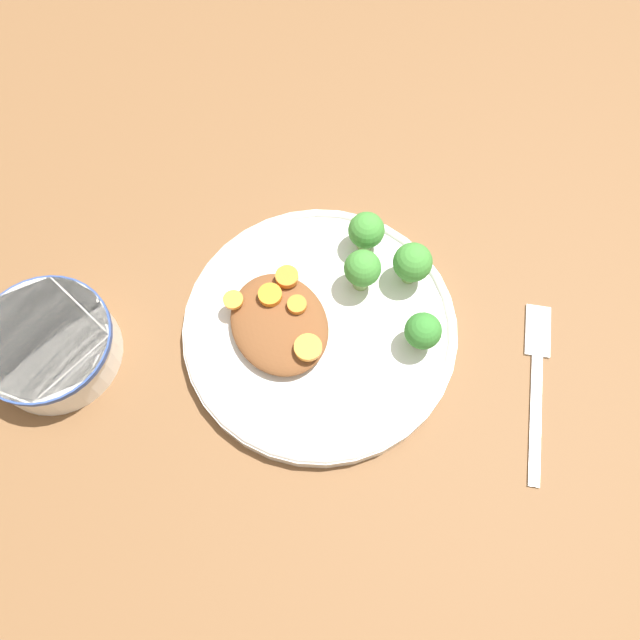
{
  "coord_description": "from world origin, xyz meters",
  "views": [
    {
      "loc": [
        0.21,
        -0.1,
        0.57
      ],
      "look_at": [
        0.0,
        0.0,
        0.03
      ],
      "focal_mm": 35.0,
      "sensor_mm": 36.0,
      "label": 1
    }
  ],
  "objects": [
    {
      "name": "ground_plane",
      "position": [
        0.0,
        0.0,
        0.0
      ],
      "size": [
        4.0,
        4.0,
        0.0
      ],
      "primitive_type": "plane",
      "color": "brown"
    },
    {
      "name": "plate",
      "position": [
        0.0,
        0.0,
        0.01
      ],
      "size": [
        0.26,
        0.26,
        0.02
      ],
      "color": "silver",
      "rests_on": "ground_plane"
    },
    {
      "name": "dip_bowl",
      "position": [
        -0.09,
        -0.24,
        0.03
      ],
      "size": [
        0.13,
        0.13,
        0.05
      ],
      "color": "white",
      "rests_on": "ground_plane"
    },
    {
      "name": "stew_mound",
      "position": [
        -0.01,
        -0.04,
        0.03
      ],
      "size": [
        0.11,
        0.09,
        0.02
      ],
      "primitive_type": "ellipsoid",
      "color": "brown",
      "rests_on": "plate"
    },
    {
      "name": "broccoli_floret_0",
      "position": [
        -0.06,
        0.08,
        0.04
      ],
      "size": [
        0.04,
        0.04,
        0.05
      ],
      "color": "#7FA85B",
      "rests_on": "plate"
    },
    {
      "name": "broccoli_floret_1",
      "position": [
        -0.01,
        0.1,
        0.05
      ],
      "size": [
        0.04,
        0.04,
        0.05
      ],
      "color": "#7FA85B",
      "rests_on": "plate"
    },
    {
      "name": "broccoli_floret_2",
      "position": [
        -0.02,
        0.05,
        0.05
      ],
      "size": [
        0.04,
        0.04,
        0.05
      ],
      "color": "#7FA85B",
      "rests_on": "plate"
    },
    {
      "name": "broccoli_floret_3",
      "position": [
        0.05,
        0.08,
        0.04
      ],
      "size": [
        0.03,
        0.03,
        0.05
      ],
      "color": "#759E51",
      "rests_on": "plate"
    },
    {
      "name": "carrot_slice_0",
      "position": [
        -0.02,
        -0.01,
        0.04
      ],
      "size": [
        0.02,
        0.02,
        0.01
      ],
      "primitive_type": "cylinder",
      "color": "orange",
      "rests_on": "stew_mound"
    },
    {
      "name": "carrot_slice_1",
      "position": [
        -0.05,
        -0.01,
        0.04
      ],
      "size": [
        0.02,
        0.02,
        0.01
      ],
      "primitive_type": "cylinder",
      "color": "orange",
      "rests_on": "stew_mound"
    },
    {
      "name": "carrot_slice_2",
      "position": [
        0.02,
        -0.02,
        0.04
      ],
      "size": [
        0.03,
        0.03,
        0.01
      ],
      "primitive_type": "cylinder",
      "color": "orange",
      "rests_on": "stew_mound"
    },
    {
      "name": "carrot_slice_3",
      "position": [
        -0.05,
        -0.07,
        0.04
      ],
      "size": [
        0.02,
        0.02,
        0.0
      ],
      "primitive_type": "cylinder",
      "color": "orange",
      "rests_on": "stew_mound"
    },
    {
      "name": "carrot_slice_4",
      "position": [
        -0.04,
        -0.03,
        0.04
      ],
      "size": [
        0.02,
        0.02,
        0.01
      ],
      "primitive_type": "cylinder",
      "color": "orange",
      "rests_on": "stew_mound"
    },
    {
      "name": "fork",
      "position": [
        0.12,
        0.17,
        0.0
      ],
      "size": [
        0.16,
        0.11,
        0.01
      ],
      "rotation": [
        0.0,
        0.0,
        8.83
      ],
      "color": "silver",
      "rests_on": "ground_plane"
    }
  ]
}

